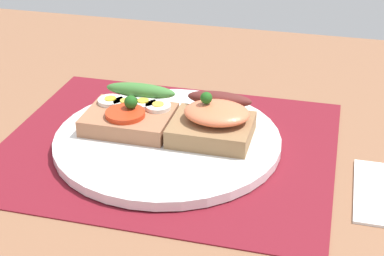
# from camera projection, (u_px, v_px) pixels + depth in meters

# --- Properties ---
(ground_plane) EXTENTS (1.20, 0.90, 0.03)m
(ground_plane) POSITION_uv_depth(u_px,v_px,m) (168.00, 158.00, 0.71)
(ground_plane) COLOR #8B5C3F
(placemat) EXTENTS (0.39, 0.33, 0.00)m
(placemat) POSITION_uv_depth(u_px,v_px,m) (168.00, 145.00, 0.70)
(placemat) COLOR maroon
(placemat) RESTS_ON ground_plane
(plate) EXTENTS (0.27, 0.27, 0.01)m
(plate) POSITION_uv_depth(u_px,v_px,m) (168.00, 140.00, 0.70)
(plate) COLOR white
(plate) RESTS_ON placemat
(sandwich_egg_tomato) EXTENTS (0.10, 0.10, 0.04)m
(sandwich_egg_tomato) POSITION_uv_depth(u_px,v_px,m) (131.00, 113.00, 0.71)
(sandwich_egg_tomato) COLOR #A2694A
(sandwich_egg_tomato) RESTS_ON plate
(sandwich_salmon) EXTENTS (0.09, 0.09, 0.06)m
(sandwich_salmon) POSITION_uv_depth(u_px,v_px,m) (214.00, 120.00, 0.69)
(sandwich_salmon) COLOR #926C46
(sandwich_salmon) RESTS_ON plate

